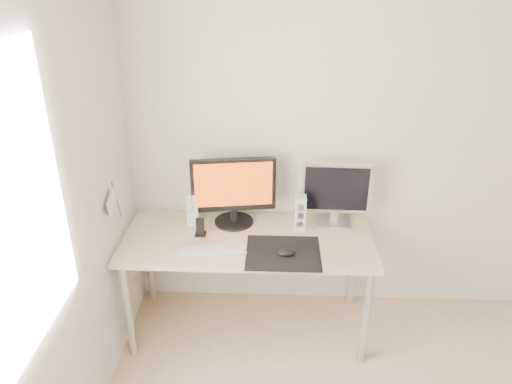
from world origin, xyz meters
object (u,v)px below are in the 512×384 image
object	(u,v)px
main_monitor	(233,189)
keyboard	(212,250)
mouse	(287,253)
second_monitor	(336,191)
phone_dock	(200,230)
desk	(248,248)
speaker_right	(300,213)
speaker_left	(193,209)

from	to	relation	value
main_monitor	keyboard	world-z (taller)	main_monitor
main_monitor	mouse	bearing A→B (deg)	-48.07
mouse	main_monitor	world-z (taller)	main_monitor
second_monitor	keyboard	distance (m)	0.89
phone_dock	keyboard	bearing A→B (deg)	-63.27
mouse	main_monitor	bearing A→B (deg)	131.93
second_monitor	main_monitor	bearing A→B (deg)	-178.01
desk	speaker_right	size ratio (longest dim) A/B	6.93
main_monitor	keyboard	distance (m)	0.44
mouse	phone_dock	size ratio (longest dim) A/B	0.88
speaker_left	phone_dock	distance (m)	0.18
second_monitor	phone_dock	bearing A→B (deg)	-167.84
mouse	main_monitor	size ratio (longest dim) A/B	0.20
keyboard	mouse	bearing A→B (deg)	-4.14
main_monitor	keyboard	xyz separation A→B (m)	(-0.11, -0.35, -0.25)
speaker_left	speaker_right	xyz separation A→B (m)	(0.71, -0.03, 0.00)
second_monitor	speaker_right	distance (m)	0.27
main_monitor	speaker_right	xyz separation A→B (m)	(0.44, -0.05, -0.14)
speaker_right	keyboard	bearing A→B (deg)	-150.76
speaker_right	phone_dock	xyz separation A→B (m)	(-0.64, -0.12, -0.08)
main_monitor	second_monitor	xyz separation A→B (m)	(0.67, 0.02, -0.01)
speaker_left	keyboard	distance (m)	0.38
main_monitor	speaker_left	world-z (taller)	main_monitor
mouse	speaker_right	xyz separation A→B (m)	(0.09, 0.34, 0.09)
keyboard	desk	bearing A→B (deg)	39.23
speaker_left	phone_dock	world-z (taller)	speaker_left
desk	main_monitor	world-z (taller)	main_monitor
mouse	speaker_left	xyz separation A→B (m)	(-0.61, 0.37, 0.09)
desk	phone_dock	bearing A→B (deg)	177.39
mouse	speaker_left	bearing A→B (deg)	149.28
speaker_right	phone_dock	bearing A→B (deg)	-169.56
speaker_left	desk	bearing A→B (deg)	-23.12
main_monitor	second_monitor	world-z (taller)	main_monitor
phone_dock	speaker_right	bearing A→B (deg)	10.44
keyboard	phone_dock	world-z (taller)	phone_dock
second_monitor	speaker_left	world-z (taller)	second_monitor
speaker_left	mouse	bearing A→B (deg)	-30.72
mouse	main_monitor	xyz separation A→B (m)	(-0.35, 0.38, 0.23)
mouse	speaker_left	world-z (taller)	speaker_left
second_monitor	keyboard	world-z (taller)	second_monitor
speaker_left	second_monitor	bearing A→B (deg)	2.63
keyboard	second_monitor	bearing A→B (deg)	25.78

